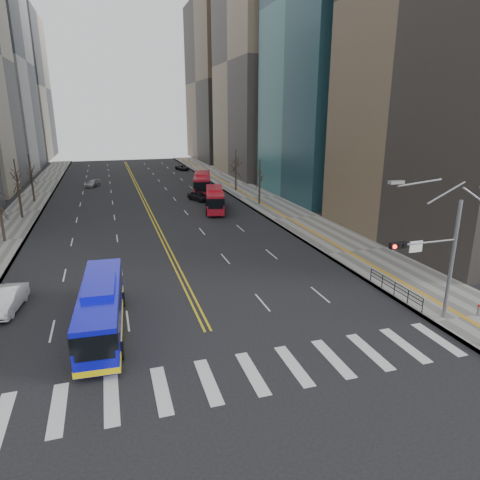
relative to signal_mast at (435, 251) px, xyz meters
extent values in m
plane|color=black|center=(-13.77, -2.00, -4.86)|extent=(220.00, 220.00, 0.00)
cube|color=slate|center=(3.73, 43.00, -4.78)|extent=(7.00, 130.00, 0.15)
cube|color=slate|center=(-30.27, 43.00, -4.78)|extent=(5.00, 130.00, 0.15)
cube|color=silver|center=(-24.40, -2.00, -4.85)|extent=(0.70, 4.00, 0.01)
cube|color=silver|center=(-22.04, -2.00, -4.85)|extent=(0.70, 4.00, 0.01)
cube|color=silver|center=(-19.67, -2.00, -4.85)|extent=(0.70, 4.00, 0.01)
cube|color=silver|center=(-17.31, -2.00, -4.85)|extent=(0.70, 4.00, 0.01)
cube|color=silver|center=(-14.95, -2.00, -4.85)|extent=(0.70, 4.00, 0.01)
cube|color=silver|center=(-12.58, -2.00, -4.85)|extent=(0.70, 4.00, 0.01)
cube|color=silver|center=(-10.22, -2.00, -4.85)|extent=(0.70, 4.00, 0.01)
cube|color=silver|center=(-7.86, -2.00, -4.85)|extent=(0.70, 4.00, 0.01)
cube|color=silver|center=(-5.49, -2.00, -4.85)|extent=(0.70, 4.00, 0.01)
cube|color=silver|center=(-3.13, -2.00, -4.85)|extent=(0.70, 4.00, 0.01)
cube|color=silver|center=(-0.77, -2.00, -4.85)|extent=(0.70, 4.00, 0.01)
cube|color=gold|center=(-13.97, 53.00, -4.85)|extent=(0.15, 100.00, 0.01)
cube|color=gold|center=(-13.57, 53.00, -4.85)|extent=(0.15, 100.00, 0.01)
cube|color=gray|center=(16.23, 69.00, 18.14)|extent=(20.00, 26.00, 46.00)
cube|color=#AFA38D|center=(-42.77, 123.00, 15.14)|extent=(18.00, 30.00, 40.00)
cube|color=brown|center=(15.23, 101.00, 16.14)|extent=(18.00, 30.00, 42.00)
cylinder|color=gray|center=(1.43, 0.00, -0.86)|extent=(0.24, 0.24, 8.00)
cylinder|color=gray|center=(-0.82, 0.00, 0.64)|extent=(4.50, 0.12, 0.12)
cube|color=black|center=(-2.77, 0.00, 0.64)|extent=(1.10, 0.28, 0.38)
cylinder|color=#FF190C|center=(-3.12, -0.16, 0.64)|extent=(0.24, 0.08, 0.24)
cylinder|color=black|center=(-2.77, -0.16, 0.64)|extent=(0.24, 0.08, 0.24)
cylinder|color=black|center=(-2.42, -0.16, 0.64)|extent=(0.24, 0.08, 0.24)
cube|color=white|center=(-1.47, 0.00, 0.44)|extent=(0.90, 0.06, 0.70)
cube|color=#999993|center=(-3.37, 0.00, 4.44)|extent=(0.90, 0.35, 0.18)
cube|color=black|center=(0.53, 4.00, -3.71)|extent=(0.04, 6.00, 0.04)
cylinder|color=black|center=(0.53, 1.00, -4.21)|extent=(0.06, 0.06, 1.00)
cylinder|color=black|center=(0.53, 2.50, -4.21)|extent=(0.06, 0.06, 1.00)
cylinder|color=black|center=(0.53, 4.00, -4.21)|extent=(0.06, 0.06, 1.00)
cylinder|color=black|center=(0.53, 5.50, -4.21)|extent=(0.06, 0.06, 1.00)
cylinder|color=black|center=(0.53, 7.00, -4.21)|extent=(0.06, 0.06, 1.00)
cylinder|color=gray|center=(3.73, -0.50, -4.36)|extent=(0.16, 0.16, 0.70)
cylinder|color=#B2140F|center=(3.73, -0.50, -3.98)|extent=(0.17, 0.17, 0.10)
cylinder|color=#32251E|center=(-29.77, 28.00, -3.06)|extent=(0.28, 0.28, 3.60)
cylinder|color=#32251E|center=(-29.77, 39.00, -2.86)|extent=(0.28, 0.28, 4.00)
cylinder|color=#32251E|center=(-29.77, 50.00, -2.96)|extent=(0.28, 0.28, 3.80)
cylinder|color=#32251E|center=(2.23, 38.00, -3.11)|extent=(0.28, 0.28, 3.50)
cylinder|color=#32251E|center=(2.23, 50.00, -2.98)|extent=(0.28, 0.28, 3.75)
cube|color=#0D0FD1|center=(-19.98, 5.00, -3.23)|extent=(2.90, 11.00, 2.55)
cube|color=black|center=(-19.98, 5.00, -2.71)|extent=(2.96, 11.03, 0.93)
cube|color=#0D0FD1|center=(-19.98, 5.00, -1.85)|extent=(2.03, 3.91, 0.40)
cube|color=yellow|center=(-19.98, 5.00, -4.31)|extent=(2.96, 11.03, 0.35)
cylinder|color=black|center=(-21.31, 1.58, -4.36)|extent=(0.36, 1.02, 1.00)
cylinder|color=black|center=(-19.05, 1.45, -4.36)|extent=(0.36, 1.02, 1.00)
cylinder|color=black|center=(-20.91, 8.54, -4.36)|extent=(0.36, 1.02, 1.00)
cylinder|color=black|center=(-18.65, 8.41, -4.36)|extent=(0.36, 1.02, 1.00)
cube|color=#B51323|center=(-4.96, 36.23, -3.24)|extent=(4.38, 10.14, 2.53)
cube|color=black|center=(-4.96, 36.23, -2.72)|extent=(4.44, 10.17, 0.92)
cube|color=#B51323|center=(-4.96, 36.23, -1.88)|extent=(2.52, 3.77, 0.40)
cylinder|color=black|center=(-6.75, 33.40, -4.36)|extent=(0.51, 1.04, 1.00)
cylinder|color=black|center=(-4.56, 32.90, -4.36)|extent=(0.51, 1.04, 1.00)
cylinder|color=black|center=(-5.35, 39.57, -4.36)|extent=(0.51, 1.04, 1.00)
cylinder|color=black|center=(-3.16, 39.07, -4.36)|extent=(0.51, 1.04, 1.00)
cube|color=#B51323|center=(-3.91, 48.87, -3.06)|extent=(5.00, 11.42, 2.89)
cube|color=black|center=(-3.91, 48.87, -2.50)|extent=(5.07, 11.45, 1.04)
cube|color=#B51323|center=(-3.91, 48.87, -1.52)|extent=(2.86, 4.26, 0.40)
cylinder|color=black|center=(-5.96, 45.69, -4.36)|extent=(0.52, 1.04, 1.00)
cylinder|color=black|center=(-3.49, 45.11, -4.36)|extent=(0.52, 1.04, 1.00)
cylinder|color=black|center=(-4.33, 52.63, -4.36)|extent=(0.52, 1.04, 1.00)
cylinder|color=black|center=(-1.87, 52.05, -4.36)|extent=(0.52, 1.04, 1.00)
imported|color=white|center=(-26.27, 10.03, -4.08)|extent=(2.30, 4.91, 1.56)
imported|color=black|center=(-5.71, 43.58, -4.12)|extent=(3.29, 4.69, 1.48)
imported|color=gray|center=(-21.56, 61.88, -4.26)|extent=(3.13, 4.40, 1.18)
imported|color=black|center=(-1.79, 80.34, -4.24)|extent=(3.01, 4.76, 1.23)
camera|label=1|loc=(-18.99, -20.34, 8.24)|focal=32.00mm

